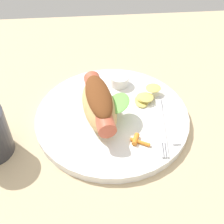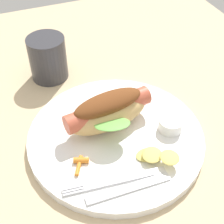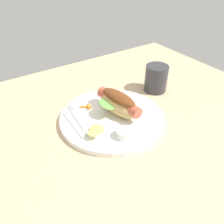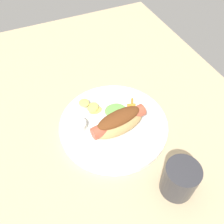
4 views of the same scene
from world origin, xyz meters
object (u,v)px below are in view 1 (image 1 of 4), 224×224
knife (169,119)px  carrot_garnish (139,140)px  sauce_ramekin (119,80)px  fork (161,123)px  hot_dog (99,103)px  chips_pile (146,96)px  plate (112,117)px

knife → carrot_garnish: bearing=-50.4°
sauce_ramekin → fork: bearing=-62.3°
hot_dog → chips_pile: bearing=104.5°
sauce_ramekin → chips_pile: (5.03, -5.66, -0.17)cm
fork → knife: same height
hot_dog → chips_pile: 11.12cm
fork → knife: size_ratio=1.22×
sauce_ramekin → chips_pile: 7.58cm
chips_pile → fork: bearing=-76.5°
sauce_ramekin → fork: sauce_ramekin is taller
plate → hot_dog: size_ratio=1.91×
plate → chips_pile: chips_pile is taller
plate → fork: fork is taller
hot_dog → carrot_garnish: size_ratio=4.48×
plate → fork: size_ratio=1.89×
chips_pile → carrot_garnish: chips_pile is taller
sauce_ramekin → fork: (6.77, -12.93, -0.91)cm
knife → plate: bearing=-100.5°
sauce_ramekin → knife: sauce_ramekin is taller
knife → carrot_garnish: (-6.87, -5.29, 0.24)cm
fork → carrot_garnish: 6.51cm
sauce_ramekin → chips_pile: sauce_ramekin is taller
knife → chips_pile: bearing=-147.5°
sauce_ramekin → carrot_garnish: size_ratio=1.17×
plate → knife: 11.47cm
hot_dog → carrot_garnish: (6.81, -7.38, -3.06)cm
fork → knife: bearing=125.0°
carrot_garnish → knife: bearing=37.6°
knife → chips_pile: (-3.67, 6.22, 0.76)cm
chips_pile → carrot_garnish: bearing=-105.5°
plate → chips_pile: (7.49, 3.76, 1.74)cm
plate → knife: (11.16, -2.46, 0.98)cm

